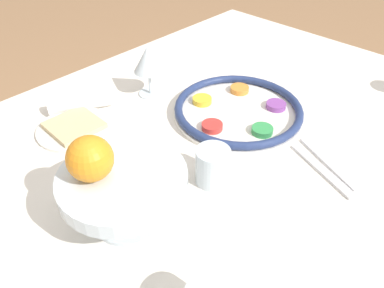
{
  "coord_description": "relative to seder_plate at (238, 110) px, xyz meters",
  "views": [
    {
      "loc": [
        0.54,
        0.45,
        1.25
      ],
      "look_at": [
        0.09,
        0.02,
        0.75
      ],
      "focal_mm": 35.0,
      "sensor_mm": 36.0,
      "label": 1
    }
  ],
  "objects": [
    {
      "name": "bread_plate",
      "position": [
        0.32,
        -0.24,
        -0.01
      ],
      "size": [
        0.18,
        0.18,
        0.02
      ],
      "color": "silver",
      "rests_on": "dining_table"
    },
    {
      "name": "seder_plate",
      "position": [
        0.0,
        0.0,
        0.0
      ],
      "size": [
        0.32,
        0.32,
        0.03
      ],
      "color": "silver",
      "rests_on": "dining_table"
    },
    {
      "name": "napkin_roll",
      "position": [
        0.26,
        -0.31,
        0.0
      ],
      "size": [
        0.16,
        0.11,
        0.04
      ],
      "color": "white",
      "rests_on": "dining_table"
    },
    {
      "name": "fruit_stand",
      "position": [
        0.4,
        0.06,
        0.07
      ],
      "size": [
        0.22,
        0.22,
        0.11
      ],
      "color": "silver",
      "rests_on": "dining_table"
    },
    {
      "name": "wine_glass",
      "position": [
        0.08,
        -0.24,
        0.08
      ],
      "size": [
        0.08,
        0.08,
        0.14
      ],
      "color": "silver",
      "rests_on": "dining_table"
    },
    {
      "name": "dining_table",
      "position": [
        0.11,
        0.01,
        -0.37
      ],
      "size": [
        1.41,
        1.01,
        0.71
      ],
      "color": "silver",
      "rests_on": "ground_plane"
    },
    {
      "name": "fork_right",
      "position": [
        0.04,
        0.26,
        -0.01
      ],
      "size": [
        0.08,
        0.17,
        0.01
      ],
      "color": "silver",
      "rests_on": "dining_table"
    },
    {
      "name": "cup_near",
      "position": [
        0.22,
        0.11,
        0.02
      ],
      "size": [
        0.07,
        0.07,
        0.08
      ],
      "color": "silver",
      "rests_on": "dining_table"
    },
    {
      "name": "fork_left",
      "position": [
        0.01,
        0.26,
        -0.01
      ],
      "size": [
        0.09,
        0.17,
        0.01
      ],
      "color": "silver",
      "rests_on": "dining_table"
    },
    {
      "name": "orange_fruit",
      "position": [
        0.44,
        0.03,
        0.13
      ],
      "size": [
        0.08,
        0.08,
        0.08
      ],
      "color": "orange",
      "rests_on": "fruit_stand"
    }
  ]
}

